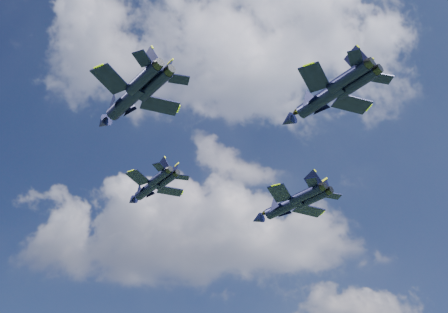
% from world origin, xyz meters
% --- Properties ---
extents(jet_lead, '(12.90, 12.82, 3.50)m').
position_xyz_m(jet_lead, '(-12.93, 12.98, 55.96)').
color(jet_lead, black).
extents(jet_left, '(16.10, 15.80, 4.34)m').
position_xyz_m(jet_left, '(-11.58, -9.35, 56.36)').
color(jet_left, black).
extents(jet_right, '(16.50, 14.62, 4.26)m').
position_xyz_m(jet_right, '(10.43, 17.85, 53.97)').
color(jet_right, black).
extents(jet_slot, '(16.06, 15.46, 4.29)m').
position_xyz_m(jet_slot, '(15.85, -7.16, 56.39)').
color(jet_slot, black).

